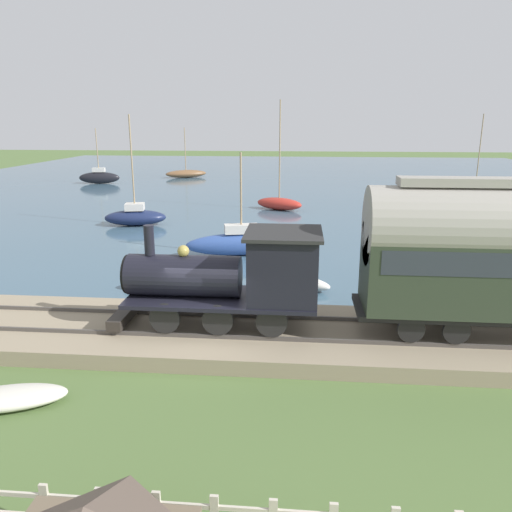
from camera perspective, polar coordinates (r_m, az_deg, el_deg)
name	(u,v)px	position (r m, az deg, el deg)	size (l,w,h in m)	color
ground_plane	(209,345)	(15.68, -5.38, -10.11)	(200.00, 200.00, 0.00)	#516B38
harbor_water	(277,181)	(57.27, 2.37, 8.53)	(80.00, 80.00, 0.01)	#426075
rail_embankment	(211,333)	(15.90, -5.17, -8.79)	(4.48, 56.00, 0.58)	gray
steam_locomotive	(238,274)	(15.07, -2.04, -2.05)	(2.31, 6.34, 3.08)	black
sailboat_brown	(186,174)	(61.52, -8.00, 9.31)	(3.53, 5.17, 5.84)	brown
sailboat_navy	(135,216)	(33.77, -13.62, 4.42)	(2.32, 4.20, 7.05)	#192347
sailboat_black	(99,177)	(57.59, -17.47, 8.59)	(1.72, 4.46, 5.88)	black
sailboat_red	(279,203)	(38.73, 2.66, 6.08)	(2.83, 4.01, 8.16)	#B72D23
sailboat_blue	(241,243)	(25.49, -1.68, 1.52)	(2.41, 5.77, 5.18)	#335199
sailboat_green	(476,186)	(51.42, 23.80, 7.35)	(2.26, 5.94, 7.27)	#236B42
rowboat_near_shore	(301,282)	(20.63, 5.18, -2.97)	(2.02, 2.71, 0.52)	silver
rowboat_far_out	(466,266)	(24.71, 22.91, -1.09)	(2.37, 1.83, 0.49)	beige
rowboat_mid_harbor	(426,282)	(21.75, 18.87, -2.80)	(0.77, 2.83, 0.51)	#B7B2A3
rowboat_off_pier	(149,282)	(21.03, -12.08, -2.96)	(1.28, 2.27, 0.48)	beige
beached_dinghy	(7,398)	(13.87, -26.57, -14.33)	(1.88, 3.00, 0.44)	beige
picket_fence	(129,512)	(9.46, -14.34, -26.52)	(0.06, 20.14, 0.90)	beige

